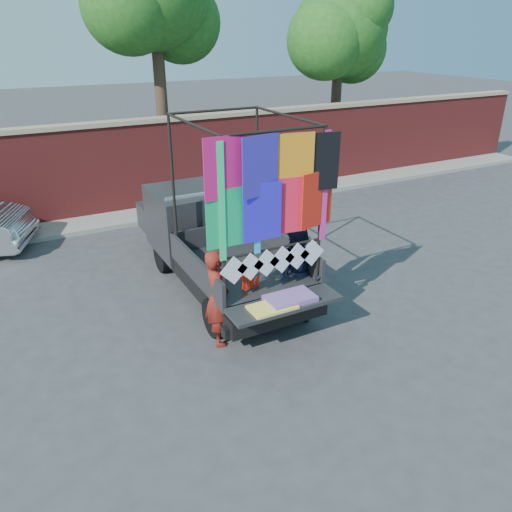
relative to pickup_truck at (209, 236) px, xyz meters
name	(u,v)px	position (x,y,z in m)	size (l,w,h in m)	color
ground	(259,316)	(0.12, -2.06, -0.90)	(90.00, 90.00, 0.00)	#38383A
brick_wall	(145,164)	(0.12, 4.94, 0.43)	(30.00, 0.45, 2.61)	maroon
curb	(156,213)	(0.12, 4.24, -0.84)	(30.00, 1.20, 0.12)	gray
tree_right	(342,33)	(7.64, 6.06, 3.85)	(4.20, 3.30, 6.62)	#38281C
pickup_truck	(209,236)	(0.00, 0.00, 0.00)	(2.25, 5.65, 3.56)	black
woman	(217,297)	(-0.87, -2.43, -0.05)	(0.62, 0.41, 1.70)	maroon
man	(298,275)	(0.70, -2.44, 0.01)	(0.88, 0.68, 1.81)	black
streamer_bundle	(254,282)	(-0.19, -2.45, 0.08)	(0.95, 0.29, 0.67)	red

